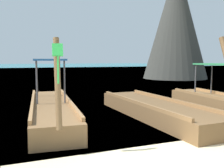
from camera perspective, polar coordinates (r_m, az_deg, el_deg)
sea_water at (r=64.81m, az=-19.16°, el=3.54°), size 120.00×120.00×0.00m
longtail_boat_green_ribbon at (r=8.32m, az=-13.55°, el=-5.38°), size 1.74×6.38×2.33m
longtail_boat_yellow_ribbon at (r=8.36m, az=9.74°, el=-5.72°), size 1.50×6.25×2.38m
karst_rock at (r=26.65m, az=14.36°, el=13.31°), size 6.60×6.33×11.45m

